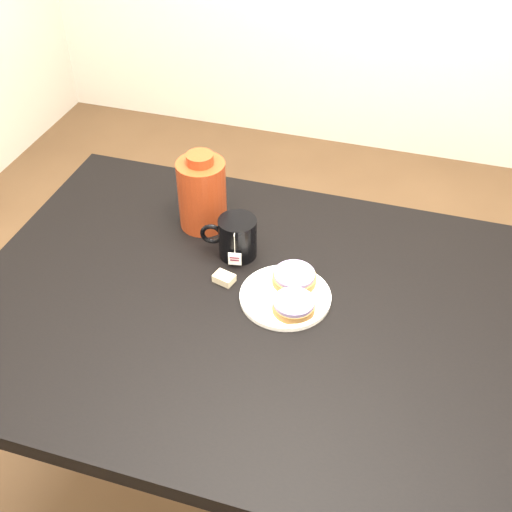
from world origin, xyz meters
name	(u,v)px	position (x,y,z in m)	size (l,w,h in m)	color
ground_plane	(278,494)	(0.00, 0.00, 0.00)	(4.00, 4.00, 0.00)	brown
table	(285,337)	(0.00, 0.00, 0.67)	(1.40, 0.90, 0.75)	black
plate	(285,296)	(-0.01, 0.04, 0.76)	(0.20, 0.20, 0.01)	white
bagel_back	(294,277)	(0.00, 0.08, 0.77)	(0.14, 0.14, 0.03)	brown
bagel_front	(294,305)	(0.02, 0.00, 0.77)	(0.12, 0.12, 0.03)	brown
mug	(237,237)	(-0.16, 0.15, 0.80)	(0.14, 0.10, 0.10)	black
teabag_pouch	(224,278)	(-0.16, 0.05, 0.76)	(0.04, 0.03, 0.02)	#C6B793
bagel_package	(202,193)	(-0.27, 0.24, 0.84)	(0.14, 0.14, 0.20)	#631C0D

